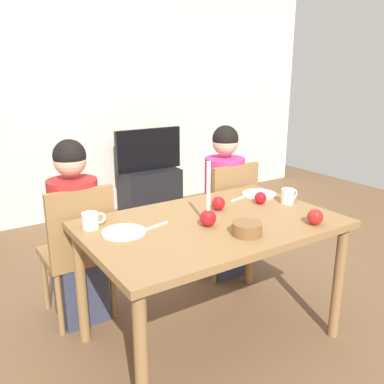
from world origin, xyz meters
name	(u,v)px	position (x,y,z in m)	size (l,w,h in m)	color
ground_plane	(210,337)	(0.00, 0.00, 0.00)	(7.68, 7.68, 0.00)	brown
back_wall	(64,96)	(0.00, 2.60, 1.30)	(6.40, 0.10, 2.60)	beige
dining_table	(211,235)	(0.00, 0.00, 0.67)	(1.40, 0.90, 0.75)	olive
chair_left	(79,246)	(-0.57, 0.61, 0.51)	(0.40, 0.40, 0.90)	olive
chair_right	(226,212)	(0.58, 0.61, 0.51)	(0.40, 0.40, 0.90)	olive
person_left_child	(76,236)	(-0.57, 0.64, 0.57)	(0.30, 0.30, 1.17)	#33384C
person_right_child	(224,204)	(0.58, 0.64, 0.57)	(0.30, 0.30, 1.17)	#33384C
tv_stand	(150,190)	(0.79, 2.30, 0.24)	(0.64, 0.40, 0.48)	black
tv	(149,150)	(0.79, 2.30, 0.71)	(0.79, 0.05, 0.46)	black
candle_centerpiece	(208,213)	(-0.06, -0.05, 0.82)	(0.09, 0.09, 0.35)	red
plate_left	(124,232)	(-0.48, 0.11, 0.76)	(0.23, 0.23, 0.01)	silver
plate_right	(259,194)	(0.56, 0.24, 0.76)	(0.23, 0.23, 0.01)	white
mug_left	(91,220)	(-0.60, 0.26, 0.79)	(0.13, 0.09, 0.09)	white
mug_right	(288,196)	(0.59, 0.00, 0.80)	(0.13, 0.08, 0.10)	silver
fork_left	(154,227)	(-0.31, 0.09, 0.75)	(0.18, 0.01, 0.01)	silver
fork_right	(239,198)	(0.40, 0.24, 0.75)	(0.18, 0.01, 0.01)	silver
bowl_walnuts	(247,229)	(0.04, -0.25, 0.78)	(0.15, 0.15, 0.07)	brown
apple_near_candle	(218,203)	(0.15, 0.14, 0.79)	(0.08, 0.08, 0.08)	#B31419
apple_by_left_plate	(260,198)	(0.44, 0.09, 0.79)	(0.08, 0.08, 0.08)	red
apple_by_right_mug	(315,217)	(0.44, -0.34, 0.79)	(0.09, 0.09, 0.09)	red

